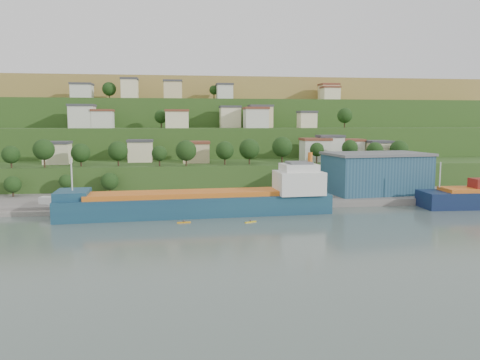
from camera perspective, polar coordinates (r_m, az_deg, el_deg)
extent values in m
plane|color=#4B5B54|center=(115.79, -0.90, -5.06)|extent=(500.00, 500.00, 0.00)
cube|color=slate|center=(146.35, 5.61, -2.55)|extent=(220.00, 26.00, 4.00)
cube|color=slate|center=(142.84, -24.55, -3.39)|extent=(40.00, 18.00, 2.40)
cube|color=#284719|center=(170.70, -3.11, -1.16)|extent=(260.00, 32.00, 20.00)
cube|color=#284719|center=(200.36, -3.79, 0.05)|extent=(280.00, 32.00, 44.00)
cube|color=#284719|center=(230.11, -4.30, 0.95)|extent=(300.00, 32.00, 70.00)
cube|color=olive|center=(303.71, -5.12, 2.41)|extent=(360.00, 120.00, 96.00)
cube|color=beige|center=(173.23, -21.38, 2.98)|extent=(8.42, 7.42, 6.96)
cube|color=#3F3F44|center=(173.03, -21.44, 4.27)|extent=(9.02, 8.02, 0.90)
cube|color=beige|center=(174.74, -12.04, 3.37)|extent=(8.52, 7.65, 7.20)
cube|color=#3F3F44|center=(174.54, -12.08, 4.70)|extent=(9.12, 8.25, 0.90)
cube|color=beige|center=(168.10, -5.41, 3.29)|extent=(9.22, 8.58, 6.77)
cube|color=brown|center=(167.90, -5.42, 4.59)|extent=(9.82, 9.18, 0.90)
cube|color=silver|center=(174.65, 9.15, 3.52)|extent=(9.84, 8.38, 7.71)
cube|color=brown|center=(174.44, 9.17, 4.93)|extent=(10.44, 8.98, 0.90)
cube|color=beige|center=(180.13, 8.95, 3.50)|extent=(7.99, 8.43, 6.91)
cube|color=#3F3F44|center=(179.94, 8.98, 4.74)|extent=(8.59, 9.03, 0.90)
cube|color=silver|center=(182.23, 9.52, 3.62)|extent=(8.90, 7.66, 7.49)
cube|color=#3F3F44|center=(182.03, 9.54, 4.94)|extent=(9.50, 8.26, 0.90)
cube|color=silver|center=(178.15, 10.91, 3.72)|extent=(8.84, 7.10, 8.74)
cube|color=#3F3F44|center=(177.95, 10.94, 5.27)|extent=(9.44, 7.70, 0.90)
cube|color=silver|center=(184.08, 13.12, 3.52)|extent=(9.44, 8.67, 7.17)
cube|color=brown|center=(183.89, 13.15, 4.77)|extent=(10.04, 9.27, 0.90)
cube|color=beige|center=(182.62, 16.49, 3.32)|extent=(8.06, 8.89, 6.73)
cube|color=#3F3F44|center=(182.43, 16.53, 4.51)|extent=(8.66, 9.49, 0.90)
cube|color=silver|center=(205.27, -18.67, 7.26)|extent=(9.87, 8.68, 8.84)
cube|color=#3F3F44|center=(205.38, -18.72, 8.62)|extent=(10.47, 9.28, 0.90)
cube|color=silver|center=(203.56, -16.36, 7.06)|extent=(8.17, 8.46, 6.81)
cube|color=brown|center=(203.62, -16.40, 8.15)|extent=(8.77, 9.06, 0.90)
cube|color=beige|center=(195.53, -7.69, 7.28)|extent=(9.28, 8.18, 6.69)
cube|color=brown|center=(195.58, -7.71, 8.39)|extent=(9.88, 8.78, 0.90)
cube|color=beige|center=(205.60, -1.21, 7.59)|extent=(8.58, 8.09, 8.60)
cube|color=#3F3F44|center=(205.70, -1.21, 8.91)|extent=(9.18, 8.69, 0.90)
cube|color=silver|center=(197.24, 1.94, 7.49)|extent=(9.52, 8.89, 7.75)
cube|color=brown|center=(197.32, 1.94, 8.74)|extent=(10.12, 9.49, 0.90)
cube|color=beige|center=(205.61, 2.52, 7.63)|extent=(9.62, 8.51, 8.96)
cube|color=#3F3F44|center=(205.73, 2.53, 9.01)|extent=(10.22, 9.11, 0.90)
cube|color=beige|center=(203.80, 8.16, 7.20)|extent=(7.11, 7.01, 6.30)
cube|color=#3F3F44|center=(203.85, 8.18, 8.21)|extent=(7.71, 7.61, 0.90)
cube|color=silver|center=(235.20, -18.70, 10.09)|extent=(9.37, 8.85, 6.71)
cube|color=#3F3F44|center=(235.46, -18.74, 11.02)|extent=(9.97, 9.45, 0.90)
cube|color=beige|center=(226.77, -13.29, 10.67)|extent=(7.27, 8.89, 8.86)
cube|color=#3F3F44|center=(227.15, -13.33, 11.90)|extent=(7.87, 9.49, 0.90)
cube|color=beige|center=(223.83, -8.18, 10.72)|extent=(8.27, 7.63, 7.95)
cube|color=#3F3F44|center=(224.16, -8.20, 11.85)|extent=(8.87, 8.23, 0.90)
cube|color=silver|center=(231.56, -1.91, 10.56)|extent=(7.51, 8.98, 7.12)
cube|color=#3F3F44|center=(231.85, -1.91, 11.55)|extent=(8.11, 9.58, 0.90)
cube|color=beige|center=(243.02, 10.94, 10.18)|extent=(8.28, 7.50, 6.37)
cube|color=brown|center=(243.26, 10.96, 11.03)|extent=(8.88, 8.10, 0.90)
cube|color=beige|center=(246.24, 10.74, 10.33)|extent=(8.68, 8.57, 8.00)
cube|color=brown|center=(246.55, 10.77, 11.36)|extent=(9.28, 9.17, 0.90)
cylinder|color=#382619|center=(163.90, -26.11, 1.79)|extent=(0.50, 0.50, 2.70)
sphere|color=black|center=(163.70, -26.16, 2.80)|extent=(5.55, 5.55, 5.55)
cylinder|color=#382619|center=(160.94, -22.74, 2.10)|extent=(0.50, 0.50, 3.92)
sphere|color=black|center=(160.69, -22.80, 3.44)|extent=(6.63, 6.63, 6.63)
cylinder|color=#382619|center=(161.32, -18.81, 2.07)|extent=(0.50, 0.50, 2.72)
sphere|color=black|center=(161.11, -18.85, 3.15)|extent=(6.14, 6.14, 6.14)
cylinder|color=#382619|center=(159.80, -14.62, 2.24)|extent=(0.50, 0.50, 3.12)
sphere|color=black|center=(159.57, -14.65, 3.44)|extent=(6.49, 6.49, 6.49)
cylinder|color=#382619|center=(155.56, -9.78, 2.19)|extent=(0.50, 0.50, 2.84)
sphere|color=black|center=(155.36, -9.80, 3.22)|extent=(4.99, 4.99, 4.99)
cylinder|color=#382619|center=(155.19, -6.58, 2.30)|extent=(0.50, 0.50, 3.20)
sphere|color=black|center=(154.95, -6.59, 3.59)|extent=(6.84, 6.84, 6.84)
cylinder|color=#382619|center=(158.91, -1.86, 2.45)|extent=(0.50, 0.50, 3.16)
sphere|color=black|center=(158.68, -1.87, 3.63)|extent=(6.19, 6.19, 6.19)
cylinder|color=#382619|center=(160.80, 1.15, 2.53)|extent=(0.50, 0.50, 3.33)
sphere|color=black|center=(160.56, 1.15, 3.81)|extent=(6.99, 6.99, 6.99)
cylinder|color=#382619|center=(162.03, 5.15, 2.67)|extent=(0.50, 0.50, 4.04)
sphere|color=black|center=(161.79, 5.16, 4.05)|extent=(6.95, 6.95, 6.95)
cylinder|color=#382619|center=(165.04, 9.34, 2.61)|extent=(0.50, 0.50, 3.62)
sphere|color=black|center=(164.83, 9.36, 3.70)|extent=(4.86, 4.86, 4.86)
cylinder|color=#382619|center=(167.20, 13.21, 2.63)|extent=(0.50, 0.50, 3.99)
sphere|color=black|center=(166.98, 13.25, 3.84)|extent=(5.58, 5.58, 5.58)
cylinder|color=#382619|center=(172.76, 16.09, 2.48)|extent=(0.50, 0.50, 2.79)
sphere|color=black|center=(172.56, 16.13, 3.48)|extent=(5.93, 5.93, 5.93)
cylinder|color=#382619|center=(177.18, 18.77, 2.50)|extent=(0.50, 0.50, 2.89)
sphere|color=black|center=(176.98, 18.81, 3.55)|extent=(6.48, 6.48, 6.48)
cylinder|color=#382619|center=(228.57, -15.64, 9.83)|extent=(0.50, 0.50, 2.98)
sphere|color=black|center=(228.77, -15.67, 10.64)|extent=(6.35, 6.35, 6.35)
cylinder|color=#382619|center=(234.52, -3.19, 10.11)|extent=(0.50, 0.50, 3.93)
sphere|color=black|center=(234.72, -3.20, 10.90)|extent=(4.56, 4.56, 4.56)
cylinder|color=#382619|center=(202.88, -9.58, 6.74)|extent=(0.50, 0.50, 3.20)
sphere|color=black|center=(202.90, -9.60, 7.62)|extent=(5.57, 5.57, 5.57)
cylinder|color=#382619|center=(206.05, 12.63, 6.70)|extent=(0.50, 0.50, 3.45)
sphere|color=black|center=(206.08, 12.65, 7.67)|extent=(6.40, 6.40, 6.40)
cube|color=navy|center=(124.04, -5.25, -3.56)|extent=(71.65, 15.15, 7.11)
cube|color=orange|center=(123.28, -6.22, -1.67)|extent=(53.27, 12.09, 1.22)
cube|color=navy|center=(126.02, -19.74, -1.67)|extent=(8.74, 11.62, 2.03)
cube|color=silver|center=(127.09, 7.17, -0.31)|extent=(12.74, 10.83, 6.10)
cube|color=silver|center=(126.64, 7.20, 1.51)|extent=(9.59, 8.63, 2.03)
cube|color=#595B5E|center=(126.52, 7.21, 2.11)|extent=(6.43, 6.43, 0.61)
cylinder|color=orange|center=(127.24, 8.54, 2.66)|extent=(1.29, 1.29, 3.05)
cylinder|color=silver|center=(125.39, -19.84, 0.63)|extent=(0.39, 0.39, 8.13)
cube|color=silver|center=(125.76, -18.34, -2.66)|extent=(14.85, 12.26, 0.25)
cylinder|color=silver|center=(142.95, 23.20, 0.60)|extent=(0.34, 0.34, 7.12)
cube|color=navy|center=(154.32, 16.24, 0.70)|extent=(31.71, 21.02, 12.00)
cube|color=#595B5E|center=(153.78, 16.32, 3.07)|extent=(32.81, 22.12, 0.80)
cube|color=white|center=(138.71, -22.07, -2.48)|extent=(6.37, 4.21, 2.75)
cube|color=silver|center=(136.91, -21.40, -2.97)|extent=(4.36, 1.82, 0.86)
cube|color=orange|center=(114.77, -6.86, -5.15)|extent=(3.34, 1.02, 0.25)
sphere|color=#3F3F44|center=(114.68, -6.86, -4.95)|extent=(0.58, 0.58, 0.58)
cube|color=yellow|center=(114.50, 1.30, -5.14)|extent=(3.05, 1.76, 0.23)
sphere|color=#3F3F44|center=(114.42, 1.30, -4.95)|extent=(0.54, 0.54, 0.54)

